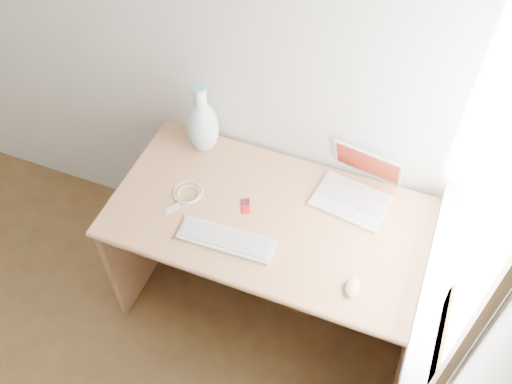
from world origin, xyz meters
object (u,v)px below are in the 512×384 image
at_px(external_keyboard, 226,240).
at_px(desk, 282,232).
at_px(laptop, 355,188).
at_px(vase, 203,125).

bearing_deg(external_keyboard, desk, 58.34).
xyz_separation_m(desk, laptop, (0.26, 0.15, 0.26)).
xyz_separation_m(desk, external_keyboard, (-0.15, -0.27, 0.22)).
bearing_deg(desk, laptop, 29.51).
bearing_deg(desk, external_keyboard, -119.32).
relative_size(desk, vase, 3.88).
relative_size(desk, external_keyboard, 3.55).
bearing_deg(vase, external_keyboard, -56.02).
distance_m(desk, external_keyboard, 0.38).
relative_size(laptop, vase, 0.93).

